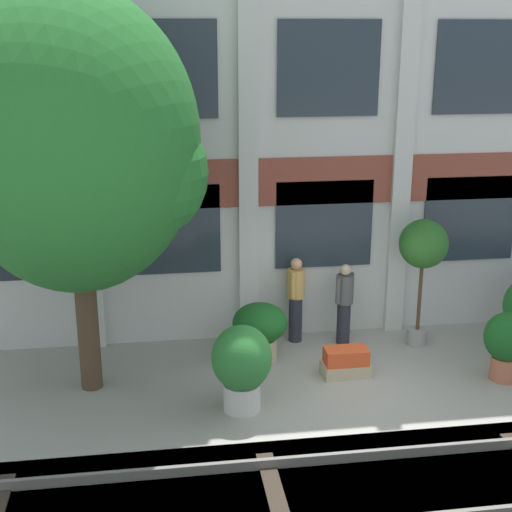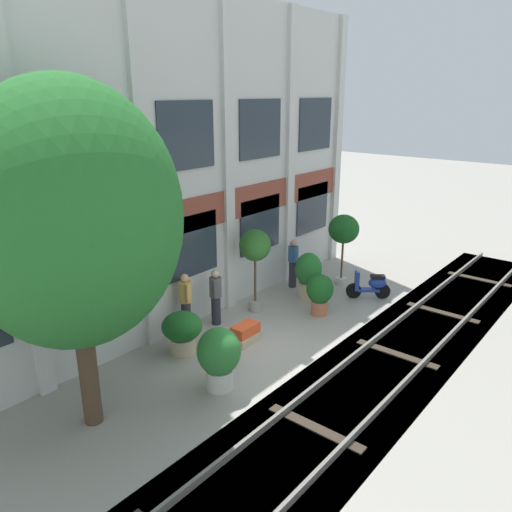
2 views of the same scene
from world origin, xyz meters
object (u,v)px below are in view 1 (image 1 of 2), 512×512
object	(u,v)px
potted_plant_terracotta_small	(423,250)
potted_plant_fluted_column	(260,328)
potted_plant_stone_basin	(242,363)
potted_plant_square_trough	(346,362)
broadleaf_tree	(74,149)
resident_by_doorway	(296,297)
potted_plant_glazed_jar	(507,342)
resident_watching_tracks	(344,301)

from	to	relation	value
potted_plant_terracotta_small	potted_plant_fluted_column	bearing A→B (deg)	-175.80
potted_plant_terracotta_small	potted_plant_stone_basin	bearing A→B (deg)	-151.28
potted_plant_square_trough	potted_plant_stone_basin	world-z (taller)	potted_plant_stone_basin
broadleaf_tree	resident_by_doorway	xyz separation A→B (m)	(3.80, 1.38, -3.14)
potted_plant_fluted_column	resident_by_doorway	xyz separation A→B (m)	(0.81, 0.73, 0.28)
potted_plant_terracotta_small	resident_by_doorway	size ratio (longest dim) A/B	1.47
potted_plant_square_trough	potted_plant_glazed_jar	size ratio (longest dim) A/B	0.70
potted_plant_terracotta_small	potted_plant_stone_basin	xyz separation A→B (m)	(-3.66, -2.01, -1.10)
potted_plant_glazed_jar	resident_by_doorway	distance (m)	3.90
potted_plant_square_trough	potted_plant_terracotta_small	xyz separation A→B (m)	(1.71, 1.08, 1.67)
potted_plant_glazed_jar	potted_plant_terracotta_small	bearing A→B (deg)	120.72
broadleaf_tree	potted_plant_terracotta_small	distance (m)	6.52
potted_plant_square_trough	resident_watching_tracks	size ratio (longest dim) A/B	0.54
resident_by_doorway	resident_watching_tracks	world-z (taller)	resident_by_doorway
potted_plant_glazed_jar	resident_by_doorway	xyz separation A→B (m)	(-3.27, 2.12, 0.20)
potted_plant_fluted_column	potted_plant_terracotta_small	size ratio (longest dim) A/B	0.43
potted_plant_fluted_column	potted_plant_stone_basin	world-z (taller)	potted_plant_stone_basin
potted_plant_glazed_jar	resident_watching_tracks	world-z (taller)	resident_watching_tracks
resident_watching_tracks	potted_plant_stone_basin	bearing A→B (deg)	-84.94
potted_plant_fluted_column	resident_watching_tracks	xyz separation A→B (m)	(1.70, 0.48, 0.23)
potted_plant_square_trough	resident_by_doorway	bearing A→B (deg)	110.63
potted_plant_square_trough	potted_plant_stone_basin	xyz separation A→B (m)	(-1.96, -0.93, 0.57)
potted_plant_square_trough	potted_plant_glazed_jar	distance (m)	2.77
resident_watching_tracks	resident_by_doorway	bearing A→B (deg)	-145.01
potted_plant_square_trough	potted_plant_terracotta_small	distance (m)	2.62
potted_plant_square_trough	potted_plant_glazed_jar	world-z (taller)	potted_plant_glazed_jar
potted_plant_square_trough	broadleaf_tree	bearing A→B (deg)	177.49
broadleaf_tree	potted_plant_glazed_jar	distance (m)	7.85
potted_plant_glazed_jar	potted_plant_stone_basin	distance (m)	4.65
potted_plant_fluted_column	potted_plant_square_trough	bearing A→B (deg)	-31.26
potted_plant_stone_basin	resident_by_doorway	size ratio (longest dim) A/B	0.84
broadleaf_tree	potted_plant_glazed_jar	xyz separation A→B (m)	(7.06, -0.74, -3.35)
resident_by_doorway	potted_plant_stone_basin	bearing A→B (deg)	-91.45
potted_plant_glazed_jar	resident_watching_tracks	distance (m)	3.03
potted_plant_stone_basin	resident_watching_tracks	distance (m)	3.20
potted_plant_fluted_column	potted_plant_glazed_jar	distance (m)	4.31
potted_plant_fluted_column	potted_plant_glazed_jar	bearing A→B (deg)	-18.95
potted_plant_glazed_jar	potted_plant_terracotta_small	distance (m)	2.24
potted_plant_square_trough	potted_plant_stone_basin	size ratio (longest dim) A/B	0.60
potted_plant_terracotta_small	resident_by_doorway	distance (m)	2.56
potted_plant_fluted_column	potted_plant_stone_basin	xyz separation A→B (m)	(-0.56, -1.78, 0.18)
broadleaf_tree	resident_by_doorway	bearing A→B (deg)	20.01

